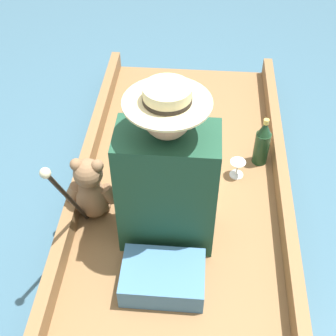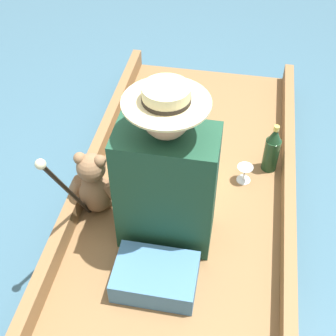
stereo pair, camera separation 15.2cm
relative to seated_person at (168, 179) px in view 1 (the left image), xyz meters
The scene contains 8 objects.
ground_plane 0.46m from the seated_person, 45.00° to the left, with size 16.00×16.00×0.00m, color #385B70.
punt_boat 0.39m from the seated_person, 45.00° to the left, with size 1.17×2.84×0.24m.
seat_cushion 0.46m from the seated_person, 89.42° to the right, with size 0.38×0.27×0.12m.
seated_person is the anchor object (origin of this frame).
teddy_bear 0.42m from the seated_person, behind, with size 0.28×0.17×0.40m.
wine_glass 0.59m from the seated_person, 46.62° to the left, with size 0.09×0.09×0.11m.
walking_cane 0.49m from the seated_person, 153.97° to the right, with size 0.04×0.39×0.72m.
champagne_bottle 0.74m from the seated_person, 45.67° to the left, with size 0.09×0.09×0.32m.
Camera 1 is at (0.07, -1.59, 2.05)m, focal length 50.00 mm.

